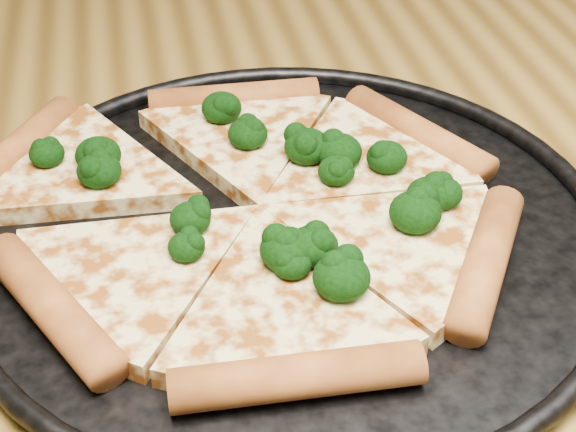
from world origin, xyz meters
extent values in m
cube|color=olive|center=(0.00, 0.00, 0.73)|extent=(1.20, 0.90, 0.04)
cylinder|color=black|center=(-0.10, 0.03, 0.75)|extent=(0.39, 0.39, 0.01)
torus|color=black|center=(-0.10, 0.03, 0.76)|extent=(0.40, 0.40, 0.01)
cylinder|color=#BE6E2F|center=(0.00, 0.10, 0.77)|extent=(0.08, 0.12, 0.02)
cylinder|color=#BE6E2F|center=(-0.12, 0.18, 0.77)|extent=(0.13, 0.03, 0.02)
cylinder|color=#BE6E2F|center=(-0.27, 0.13, 0.77)|extent=(0.09, 0.12, 0.02)
cylinder|color=#BE6E2F|center=(-0.25, -0.03, 0.77)|extent=(0.08, 0.12, 0.02)
cylinder|color=#BE6E2F|center=(-0.13, -0.11, 0.77)|extent=(0.13, 0.03, 0.02)
cylinder|color=#BE6E2F|center=(0.00, -0.04, 0.77)|extent=(0.09, 0.12, 0.02)
ellipsoid|color=black|center=(-0.08, 0.08, 0.78)|extent=(0.03, 0.03, 0.02)
ellipsoid|color=black|center=(-0.11, -0.03, 0.78)|extent=(0.02, 0.02, 0.02)
ellipsoid|color=black|center=(-0.22, 0.10, 0.78)|extent=(0.03, 0.03, 0.02)
ellipsoid|color=black|center=(-0.22, 0.08, 0.78)|extent=(0.03, 0.03, 0.02)
ellipsoid|color=black|center=(-0.10, -0.02, 0.78)|extent=(0.03, 0.03, 0.02)
ellipsoid|color=black|center=(-0.01, 0.02, 0.78)|extent=(0.03, 0.03, 0.02)
ellipsoid|color=black|center=(-0.17, 0.00, 0.78)|extent=(0.02, 0.02, 0.02)
ellipsoid|color=black|center=(-0.03, 0.06, 0.78)|extent=(0.03, 0.03, 0.02)
ellipsoid|color=black|center=(-0.13, 0.15, 0.78)|extent=(0.03, 0.03, 0.02)
ellipsoid|color=black|center=(-0.06, 0.07, 0.78)|extent=(0.03, 0.03, 0.02)
ellipsoid|color=black|center=(-0.11, -0.02, 0.78)|extent=(0.03, 0.03, 0.02)
ellipsoid|color=black|center=(-0.09, -0.05, 0.78)|extent=(0.03, 0.03, 0.02)
ellipsoid|color=black|center=(-0.02, 0.02, 0.78)|extent=(0.03, 0.03, 0.02)
ellipsoid|color=black|center=(-0.16, 0.02, 0.78)|extent=(0.02, 0.02, 0.02)
ellipsoid|color=black|center=(-0.07, 0.05, 0.78)|extent=(0.02, 0.02, 0.02)
ellipsoid|color=black|center=(-0.25, 0.11, 0.78)|extent=(0.02, 0.02, 0.02)
ellipsoid|color=black|center=(-0.03, 0.00, 0.78)|extent=(0.03, 0.03, 0.02)
ellipsoid|color=black|center=(-0.12, 0.11, 0.78)|extent=(0.03, 0.03, 0.02)
camera|label=1|loc=(-0.19, -0.39, 1.09)|focal=53.75mm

